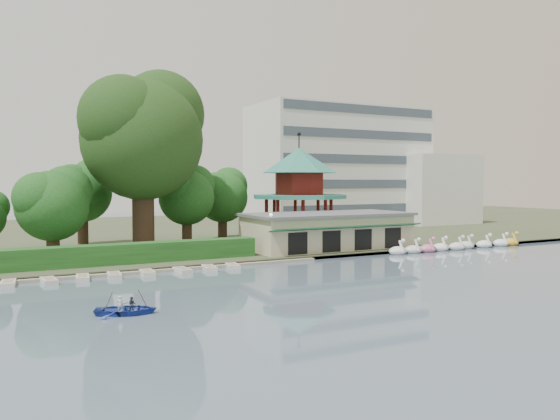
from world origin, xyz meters
TOP-DOWN VIEW (x-y plane):
  - ground_plane at (0.00, 0.00)m, footprint 220.00×220.00m
  - shore at (0.00, 52.00)m, footprint 220.00×70.00m
  - embankment at (0.00, 17.30)m, footprint 220.00×0.60m
  - dock at (-12.00, 17.20)m, footprint 34.00×1.60m
  - boathouse at (10.00, 21.97)m, footprint 18.60×9.39m
  - pavilion at (12.00, 32.00)m, footprint 12.40×12.40m
  - office_building at (32.67, 49.00)m, footprint 38.00×18.00m
  - hedge at (-15.00, 20.50)m, footprint 30.00×2.00m
  - lamp_post at (1.50, 19.00)m, footprint 0.36×0.36m
  - big_tree at (-8.83, 28.20)m, footprint 13.86×12.91m
  - small_trees at (-11.52, 31.77)m, footprint 39.52×16.78m
  - swan_boats at (25.01, 16.51)m, footprint 19.87×2.16m
  - moored_rowboats at (-15.38, 15.84)m, footprint 24.10×2.71m
  - rowboat_with_passengers at (-15.98, 2.95)m, footprint 5.89×5.02m

SIDE VIEW (x-z plane):
  - ground_plane at x=0.00m, z-range 0.00..0.00m
  - dock at x=-12.00m, z-range 0.00..0.24m
  - embankment at x=0.00m, z-range 0.00..0.30m
  - moored_rowboats at x=-15.38m, z-range 0.00..0.36m
  - shore at x=0.00m, z-range 0.00..0.40m
  - swan_boats at x=25.01m, z-range -0.56..1.35m
  - rowboat_with_passengers at x=-15.98m, z-range -0.49..1.52m
  - hedge at x=-15.00m, z-range 0.40..2.20m
  - boathouse at x=10.00m, z-range 0.42..4.32m
  - lamp_post at x=1.50m, z-range 1.20..5.48m
  - small_trees at x=-11.52m, z-range 1.20..11.29m
  - pavilion at x=12.00m, z-range 0.73..14.23m
  - office_building at x=32.67m, z-range -0.27..19.73m
  - big_tree at x=-8.83m, z-range 3.37..22.86m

